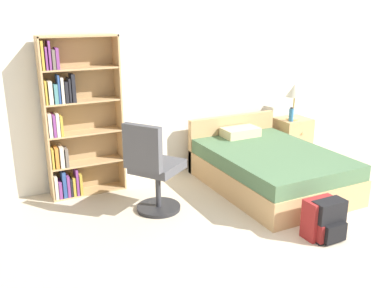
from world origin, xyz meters
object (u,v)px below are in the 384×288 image
Objects in this scene: table_lamp at (295,92)px; backpack_black at (329,221)px; nightstand at (292,138)px; bookshelf at (74,122)px; office_chair at (153,169)px; bed at (268,167)px; backpack_red at (321,220)px; water_bottle at (291,115)px.

table_lamp reaches higher than backpack_black.
backpack_black is at bearing -121.37° from nightstand.
nightstand is 2.52m from backpack_black.
bookshelf reaches higher than table_lamp.
nightstand is (2.61, 0.83, -0.21)m from office_chair.
bed is at bearing -142.97° from table_lamp.
office_chair is 1.94× the size of table_lamp.
backpack_red is (1.88, -2.15, -0.72)m from bookshelf.
bookshelf is 3.16× the size of nightstand.
table_lamp is (-0.05, -0.04, 0.72)m from nightstand.
bookshelf is 0.99× the size of bed.
office_chair is at bearing -162.29° from nightstand.
table_lamp is (3.18, -0.11, 0.11)m from bookshelf.
bookshelf reaches higher than water_bottle.
office_chair is 2.63× the size of backpack_red.
office_chair is at bearing -178.40° from bed.
water_bottle is at bearing 16.38° from office_chair.
backpack_red is at bearing 117.88° from backpack_black.
water_bottle is at bearing -142.00° from nightstand.
nightstand is at bearing 58.63° from backpack_black.
bookshelf reaches higher than office_chair.
backpack_red is at bearing -122.89° from nightstand.
table_lamp is at bearing 59.05° from backpack_black.
office_chair is 2.75m from nightstand.
bookshelf is 2.95m from backpack_red.
bookshelf is at bearing 178.72° from nightstand.
bookshelf is 4.74× the size of backpack_red.
bookshelf is 3.02m from backpack_black.
table_lamp is at bearing -2.03° from bookshelf.
water_bottle is (0.90, 0.68, 0.44)m from bed.
backpack_black is (-0.27, -1.36, -0.06)m from bed.
water_bottle is at bearing -144.02° from table_lamp.
backpack_red is (1.26, -1.25, -0.32)m from office_chair.
water_bottle is at bearing 58.51° from backpack_red.
table_lamp is at bearing 57.50° from backpack_red.
backpack_black is at bearing -119.89° from water_bottle.
bookshelf is at bearing 130.82° from backpack_black.
backpack_black is (1.30, -1.32, -0.32)m from office_chair.
water_bottle is (2.48, 0.73, 0.19)m from office_chair.
nightstand is 0.72m from table_lamp.
water_bottle reaches higher than nightstand.
water_bottle reaches higher than bed.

